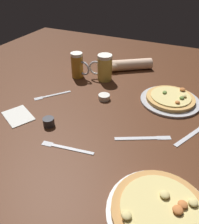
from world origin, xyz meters
TOP-DOWN VIEW (x-y plane):
  - ground_plane at (0.00, 0.00)m, footprint 2.40×2.40m
  - pizza_plate_near at (0.38, -0.39)m, footprint 0.32×0.32m
  - pizza_plate_far at (0.29, 0.27)m, footprint 0.31×0.31m
  - beer_mug_dark at (-0.30, 0.32)m, footprint 0.13×0.07m
  - beer_mug_amber at (-0.14, 0.36)m, footprint 0.15×0.09m
  - ramekin_sauce at (-0.18, -0.17)m, footprint 0.05×0.05m
  - ramekin_butter at (-0.04, 0.15)m, footprint 0.06×0.06m
  - napkin_folded at (-0.35, -0.17)m, footprint 0.19×0.17m
  - fork_left at (-0.03, -0.26)m, footprint 0.22×0.05m
  - knife_right at (0.24, -0.07)m, footprint 0.22×0.13m
  - fork_spare at (-0.32, 0.06)m, footprint 0.15×0.17m
  - knife_spare at (0.43, 0.05)m, footprint 0.13×0.23m
  - diner_arm at (-0.06, 0.55)m, footprint 0.29×0.22m

SIDE VIEW (x-z plane):
  - ground_plane at x=0.00m, z-range -0.03..0.00m
  - fork_left at x=-0.03m, z-range 0.00..0.01m
  - knife_right at x=0.24m, z-range 0.00..0.01m
  - fork_spare at x=-0.32m, z-range 0.00..0.01m
  - knife_spare at x=0.43m, z-range 0.00..0.01m
  - napkin_folded at x=-0.35m, z-range 0.00..0.01m
  - ramekin_butter at x=-0.04m, z-range 0.00..0.03m
  - pizza_plate_far at x=0.29m, z-range -0.01..0.04m
  - pizza_plate_near at x=0.38m, z-range -0.01..0.04m
  - ramekin_sauce at x=-0.18m, z-range 0.00..0.04m
  - diner_arm at x=-0.06m, z-range 0.00..0.07m
  - beer_mug_dark at x=-0.30m, z-range 0.00..0.16m
  - beer_mug_amber at x=-0.14m, z-range 0.00..0.16m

